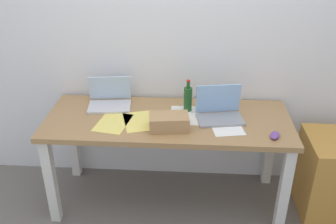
{
  "coord_description": "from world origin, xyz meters",
  "views": [
    {
      "loc": [
        0.15,
        -2.42,
        2.08
      ],
      "look_at": [
        0.0,
        0.0,
        0.8
      ],
      "focal_mm": 40.64,
      "sensor_mm": 36.0,
      "label": 1
    }
  ],
  "objects_px": {
    "beer_bottle": "(188,99)",
    "cardboard_box": "(169,122)",
    "desk": "(168,130)",
    "laptop_right": "(219,111)",
    "laptop_left": "(110,100)",
    "filing_cabinet": "(329,175)",
    "computer_mouse": "(275,135)"
  },
  "relations": [
    {
      "from": "laptop_right",
      "to": "computer_mouse",
      "type": "height_order",
      "value": "laptop_right"
    },
    {
      "from": "laptop_left",
      "to": "filing_cabinet",
      "type": "relative_size",
      "value": 0.55
    },
    {
      "from": "desk",
      "to": "laptop_left",
      "type": "distance_m",
      "value": 0.52
    },
    {
      "from": "desk",
      "to": "filing_cabinet",
      "type": "bearing_deg",
      "value": -1.26
    },
    {
      "from": "beer_bottle",
      "to": "filing_cabinet",
      "type": "height_order",
      "value": "beer_bottle"
    },
    {
      "from": "laptop_right",
      "to": "cardboard_box",
      "type": "bearing_deg",
      "value": -154.19
    },
    {
      "from": "desk",
      "to": "computer_mouse",
      "type": "xyz_separation_m",
      "value": [
        0.73,
        -0.22,
        0.12
      ]
    },
    {
      "from": "laptop_left",
      "to": "beer_bottle",
      "type": "distance_m",
      "value": 0.61
    },
    {
      "from": "laptop_right",
      "to": "laptop_left",
      "type": "bearing_deg",
      "value": 169.74
    },
    {
      "from": "laptop_left",
      "to": "laptop_right",
      "type": "height_order",
      "value": "laptop_right"
    },
    {
      "from": "laptop_right",
      "to": "beer_bottle",
      "type": "xyz_separation_m",
      "value": [
        -0.23,
        0.11,
        0.04
      ]
    },
    {
      "from": "laptop_right",
      "to": "beer_bottle",
      "type": "bearing_deg",
      "value": 155.13
    },
    {
      "from": "laptop_right",
      "to": "filing_cabinet",
      "type": "distance_m",
      "value": 0.99
    },
    {
      "from": "beer_bottle",
      "to": "filing_cabinet",
      "type": "distance_m",
      "value": 1.22
    },
    {
      "from": "beer_bottle",
      "to": "computer_mouse",
      "type": "xyz_separation_m",
      "value": [
        0.59,
        -0.35,
        -0.08
      ]
    },
    {
      "from": "beer_bottle",
      "to": "computer_mouse",
      "type": "relative_size",
      "value": 2.47
    },
    {
      "from": "desk",
      "to": "beer_bottle",
      "type": "height_order",
      "value": "beer_bottle"
    },
    {
      "from": "desk",
      "to": "cardboard_box",
      "type": "bearing_deg",
      "value": -83.91
    },
    {
      "from": "desk",
      "to": "laptop_right",
      "type": "relative_size",
      "value": 5.03
    },
    {
      "from": "laptop_right",
      "to": "cardboard_box",
      "type": "xyz_separation_m",
      "value": [
        -0.35,
        -0.17,
        -0.0
      ]
    },
    {
      "from": "computer_mouse",
      "to": "filing_cabinet",
      "type": "distance_m",
      "value": 0.7
    },
    {
      "from": "filing_cabinet",
      "to": "laptop_right",
      "type": "bearing_deg",
      "value": 176.77
    },
    {
      "from": "laptop_left",
      "to": "beer_bottle",
      "type": "bearing_deg",
      "value": -4.18
    },
    {
      "from": "beer_bottle",
      "to": "cardboard_box",
      "type": "distance_m",
      "value": 0.31
    },
    {
      "from": "desk",
      "to": "filing_cabinet",
      "type": "height_order",
      "value": "desk"
    },
    {
      "from": "cardboard_box",
      "to": "filing_cabinet",
      "type": "height_order",
      "value": "cardboard_box"
    },
    {
      "from": "laptop_right",
      "to": "computer_mouse",
      "type": "distance_m",
      "value": 0.43
    },
    {
      "from": "laptop_right",
      "to": "computer_mouse",
      "type": "bearing_deg",
      "value": -34.45
    },
    {
      "from": "desk",
      "to": "cardboard_box",
      "type": "relative_size",
      "value": 6.64
    },
    {
      "from": "computer_mouse",
      "to": "cardboard_box",
      "type": "relative_size",
      "value": 0.37
    },
    {
      "from": "laptop_left",
      "to": "beer_bottle",
      "type": "xyz_separation_m",
      "value": [
        0.6,
        -0.04,
        0.05
      ]
    },
    {
      "from": "desk",
      "to": "cardboard_box",
      "type": "xyz_separation_m",
      "value": [
        0.02,
        -0.15,
        0.15
      ]
    }
  ]
}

